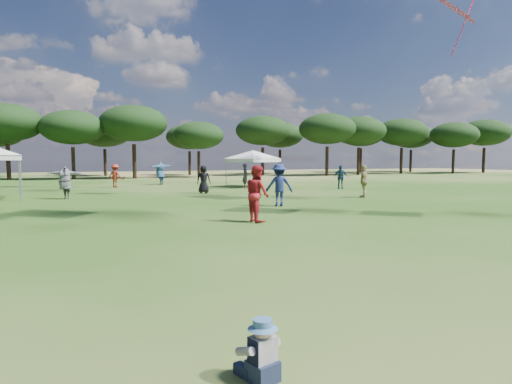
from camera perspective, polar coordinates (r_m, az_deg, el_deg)
tree_line at (r=49.40m, az=-17.44°, el=8.17°), size 108.78×17.63×7.77m
tent_right at (r=31.27m, az=-0.42°, el=5.35°), size 5.46×5.46×2.96m
toddler at (r=4.23m, az=0.68°, el=-20.62°), size 0.43×0.47×0.59m
festival_crowd at (r=24.69m, az=-17.87°, el=1.56°), size 28.62×23.00×1.92m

